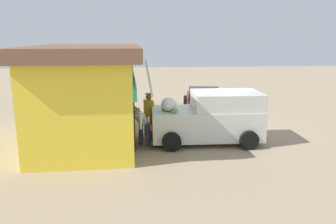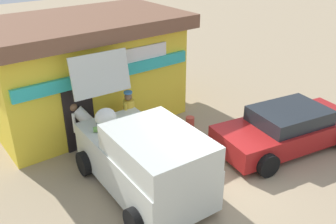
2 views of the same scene
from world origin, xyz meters
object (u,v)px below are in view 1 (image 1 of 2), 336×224
(storefront_bar, at_px, (88,93))
(parked_sedan, at_px, (204,102))
(delivery_van, at_px, (209,117))
(vendor_standing, at_px, (149,112))
(unloaded_banana_pile, at_px, (120,139))
(customer_bending, at_px, (140,121))
(paint_bucket, at_px, (155,118))

(storefront_bar, bearing_deg, parked_sedan, -52.06)
(storefront_bar, bearing_deg, delivery_van, -97.24)
(storefront_bar, xyz_separation_m, parked_sedan, (4.02, -5.16, -1.20))
(vendor_standing, xyz_separation_m, unloaded_banana_pile, (-0.78, 1.11, -0.81))
(vendor_standing, bearing_deg, customer_bending, 164.70)
(parked_sedan, bearing_deg, paint_bucket, 122.44)
(vendor_standing, xyz_separation_m, customer_bending, (-1.25, 0.34, -0.05))
(vendor_standing, relative_size, paint_bucket, 4.36)
(storefront_bar, bearing_deg, vendor_standing, -82.33)
(paint_bucket, bearing_deg, parked_sedan, -57.56)
(parked_sedan, distance_m, unloaded_banana_pile, 6.05)
(storefront_bar, distance_m, paint_bucket, 3.86)
(storefront_bar, distance_m, unloaded_banana_pile, 2.04)
(unloaded_banana_pile, height_order, paint_bucket, paint_bucket)
(storefront_bar, distance_m, delivery_van, 4.55)
(customer_bending, bearing_deg, paint_bucket, -11.59)
(storefront_bar, relative_size, vendor_standing, 3.88)
(delivery_van, distance_m, vendor_standing, 2.36)
(vendor_standing, bearing_deg, unloaded_banana_pile, 125.04)
(storefront_bar, distance_m, parked_sedan, 6.65)
(delivery_van, bearing_deg, parked_sedan, -9.02)
(delivery_van, distance_m, parked_sedan, 4.65)
(unloaded_banana_pile, bearing_deg, parked_sedan, -41.85)
(vendor_standing, distance_m, unloaded_banana_pile, 1.57)
(parked_sedan, bearing_deg, customer_bending, 146.74)
(storefront_bar, distance_m, customer_bending, 2.30)
(parked_sedan, relative_size, customer_bending, 3.07)
(customer_bending, distance_m, paint_bucket, 3.48)
(storefront_bar, height_order, delivery_van, storefront_bar)
(delivery_van, height_order, vendor_standing, delivery_van)
(delivery_van, relative_size, paint_bucket, 10.77)
(delivery_van, distance_m, paint_bucket, 3.56)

